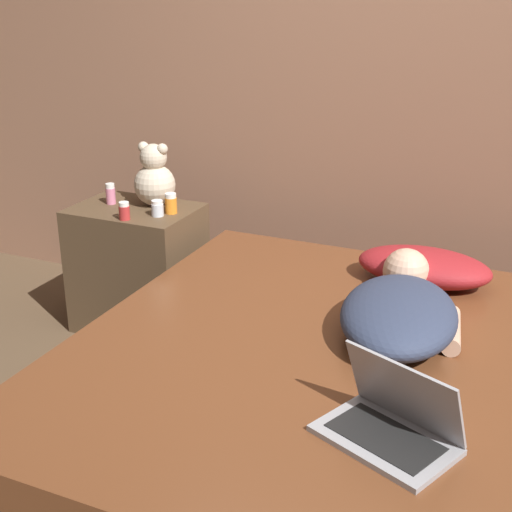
# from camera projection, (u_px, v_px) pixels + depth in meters

# --- Properties ---
(ground_plane) EXTENTS (12.00, 12.00, 0.00)m
(ground_plane) POSITION_uv_depth(u_px,v_px,m) (346.00, 478.00, 2.38)
(ground_plane) COLOR brown
(wall_back) EXTENTS (8.00, 0.06, 2.60)m
(wall_back) POSITION_uv_depth(u_px,v_px,m) (447.00, 46.00, 2.92)
(wall_back) COLOR #996B51
(wall_back) RESTS_ON ground_plane
(bed) EXTENTS (1.80, 1.82, 0.47)m
(bed) POSITION_uv_depth(u_px,v_px,m) (350.00, 419.00, 2.30)
(bed) COLOR brown
(bed) RESTS_ON ground_plane
(nightstand) EXTENTS (0.55, 0.40, 0.59)m
(nightstand) POSITION_uv_depth(u_px,v_px,m) (138.00, 268.00, 3.32)
(nightstand) COLOR brown
(nightstand) RESTS_ON ground_plane
(pillow) EXTENTS (0.51, 0.29, 0.13)m
(pillow) POSITION_uv_depth(u_px,v_px,m) (424.00, 267.00, 2.71)
(pillow) COLOR maroon
(pillow) RESTS_ON bed
(person_lying) EXTENTS (0.46, 0.76, 0.17)m
(person_lying) POSITION_uv_depth(u_px,v_px,m) (401.00, 309.00, 2.34)
(person_lying) COLOR #2D3851
(person_lying) RESTS_ON bed
(laptop) EXTENTS (0.40, 0.33, 0.22)m
(laptop) POSITION_uv_depth(u_px,v_px,m) (392.00, 422.00, 1.80)
(laptop) COLOR #9E9EA3
(laptop) RESTS_ON bed
(teddy_bear) EXTENTS (0.19, 0.19, 0.29)m
(teddy_bear) POSITION_uv_depth(u_px,v_px,m) (154.00, 178.00, 3.21)
(teddy_bear) COLOR beige
(teddy_bear) RESTS_ON nightstand
(bottle_pink) EXTENTS (0.04, 0.04, 0.10)m
(bottle_pink) POSITION_uv_depth(u_px,v_px,m) (111.00, 194.00, 3.26)
(bottle_pink) COLOR pink
(bottle_pink) RESTS_ON nightstand
(bottle_red) EXTENTS (0.05, 0.05, 0.08)m
(bottle_red) POSITION_uv_depth(u_px,v_px,m) (124.00, 211.00, 3.05)
(bottle_red) COLOR #B72D2D
(bottle_red) RESTS_ON nightstand
(bottle_orange) EXTENTS (0.05, 0.05, 0.09)m
(bottle_orange) POSITION_uv_depth(u_px,v_px,m) (171.00, 204.00, 3.13)
(bottle_orange) COLOR orange
(bottle_orange) RESTS_ON nightstand
(bottle_clear) EXTENTS (0.05, 0.05, 0.07)m
(bottle_clear) POSITION_uv_depth(u_px,v_px,m) (157.00, 208.00, 3.09)
(bottle_clear) COLOR silver
(bottle_clear) RESTS_ON nightstand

